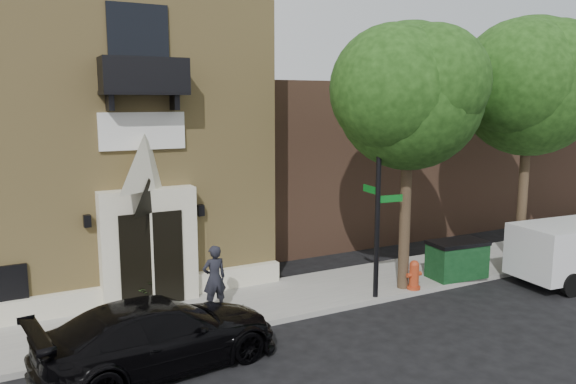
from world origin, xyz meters
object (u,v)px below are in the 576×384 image
(street_sign, at_px, (378,202))
(pedestrian_near, at_px, (214,278))
(dumpster, at_px, (457,259))
(fire_hydrant, at_px, (414,275))
(black_sedan, at_px, (160,334))

(street_sign, relative_size, pedestrian_near, 3.04)
(street_sign, height_order, pedestrian_near, street_sign)
(street_sign, height_order, dumpster, street_sign)
(street_sign, relative_size, fire_hydrant, 6.21)
(fire_hydrant, distance_m, dumpster, 1.98)
(black_sedan, distance_m, dumpster, 9.99)
(street_sign, xyz_separation_m, pedestrian_near, (-4.48, 1.11, -1.86))
(pedestrian_near, bearing_deg, fire_hydrant, 167.46)
(street_sign, height_order, fire_hydrant, street_sign)
(black_sedan, relative_size, pedestrian_near, 2.92)
(black_sedan, xyz_separation_m, dumpster, (9.90, 1.36, -0.01))
(dumpster, bearing_deg, black_sedan, -167.06)
(street_sign, bearing_deg, pedestrian_near, 171.95)
(fire_hydrant, xyz_separation_m, pedestrian_near, (-5.86, 1.13, 0.47))
(black_sedan, xyz_separation_m, fire_hydrant, (7.95, 1.11, -0.18))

